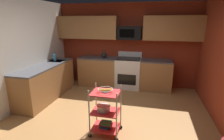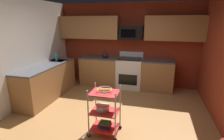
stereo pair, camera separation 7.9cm
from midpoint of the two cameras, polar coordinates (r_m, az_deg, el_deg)
floor at (r=3.94m, az=-1.11°, el=-16.18°), size 4.40×4.80×0.04m
wall_back at (r=5.78m, az=5.42°, el=7.97°), size 4.52×0.06×2.60m
wall_left at (r=4.57m, az=-29.30°, el=4.06°), size 0.06×4.80×2.60m
counter_run at (r=5.32m, az=-4.92°, el=-1.93°), size 3.65×2.66×0.92m
oven_range at (r=5.61m, az=6.06°, el=-0.86°), size 0.76×0.65×1.10m
upper_cabinets at (r=5.55m, az=4.90°, el=13.37°), size 4.40×0.33×0.70m
microwave at (r=5.50m, az=6.59°, el=11.75°), size 0.70×0.39×0.40m
rolling_cart at (r=3.34m, az=-1.63°, el=-13.13°), size 0.56×0.42×0.91m
fruit_bowl at (r=3.16m, az=-1.69°, el=-6.37°), size 0.27×0.27×0.07m
mixing_bowl_large at (r=3.32m, az=-2.29°, el=-12.04°), size 0.25×0.25×0.11m
book_stack at (r=3.48m, az=-1.59°, el=-17.09°), size 0.25×0.19×0.10m
kettle at (r=5.65m, az=-1.78°, el=4.75°), size 0.21×0.18×0.26m
dish_soap_bottle at (r=5.44m, az=-17.16°, el=3.89°), size 0.06×0.06×0.20m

